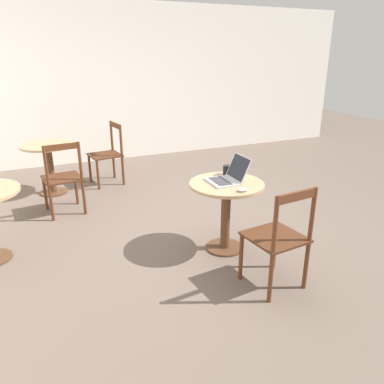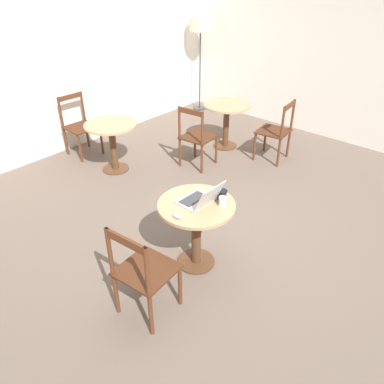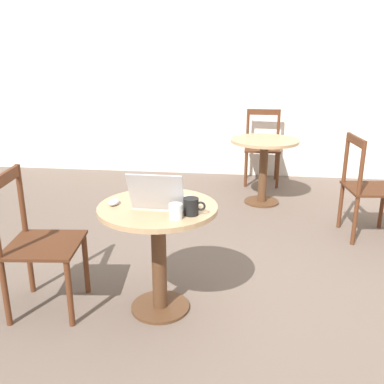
% 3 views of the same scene
% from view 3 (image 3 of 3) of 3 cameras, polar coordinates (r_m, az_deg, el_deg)
% --- Properties ---
extents(ground_plane, '(16.00, 16.00, 0.00)m').
position_cam_3_polar(ground_plane, '(2.88, 9.03, -15.17)').
color(ground_plane, '#66564C').
extents(wall_back, '(9.40, 0.06, 2.70)m').
position_cam_3_polar(wall_back, '(5.65, 8.81, 15.65)').
color(wall_back, white).
rests_on(wall_back, ground_plane).
extents(cafe_table_near, '(0.72, 0.72, 0.70)m').
position_cam_3_polar(cafe_table_near, '(2.61, -4.51, -5.42)').
color(cafe_table_near, '#51331E').
rests_on(cafe_table_near, ground_plane).
extents(cafe_table_far, '(0.72, 0.72, 0.70)m').
position_cam_3_polar(cafe_table_far, '(4.62, 9.57, 4.81)').
color(cafe_table_far, '#51331E').
rests_on(cafe_table_far, ground_plane).
extents(chair_near_left, '(0.47, 0.47, 0.90)m').
position_cam_3_polar(chair_near_left, '(2.81, -19.96, -6.48)').
color(chair_near_left, '#562D19').
rests_on(chair_near_left, ground_plane).
extents(chair_mid_left, '(0.48, 0.48, 0.90)m').
position_cam_3_polar(chair_mid_left, '(4.01, 22.33, 0.50)').
color(chair_mid_left, '#562D19').
rests_on(chair_mid_left, ground_plane).
extents(chair_far_back, '(0.44, 0.44, 0.90)m').
position_cam_3_polar(chair_far_back, '(5.42, 9.35, 5.91)').
color(chair_far_back, '#562D19').
rests_on(chair_far_back, ground_plane).
extents(laptop, '(0.31, 0.36, 0.24)m').
position_cam_3_polar(laptop, '(2.51, -4.22, -0.92)').
color(laptop, '#B7B7BC').
rests_on(laptop, cafe_table_near).
extents(mouse, '(0.06, 0.10, 0.03)m').
position_cam_3_polar(mouse, '(2.59, -10.38, -1.32)').
color(mouse, '#B7B7BC').
rests_on(mouse, cafe_table_near).
extents(mug, '(0.12, 0.09, 0.10)m').
position_cam_3_polar(mug, '(2.38, -0.07, -1.94)').
color(mug, black).
rests_on(mug, cafe_table_near).
extents(drinking_glass, '(0.07, 0.07, 0.09)m').
position_cam_3_polar(drinking_glass, '(2.33, -2.20, -2.58)').
color(drinking_glass, silver).
rests_on(drinking_glass, cafe_table_near).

